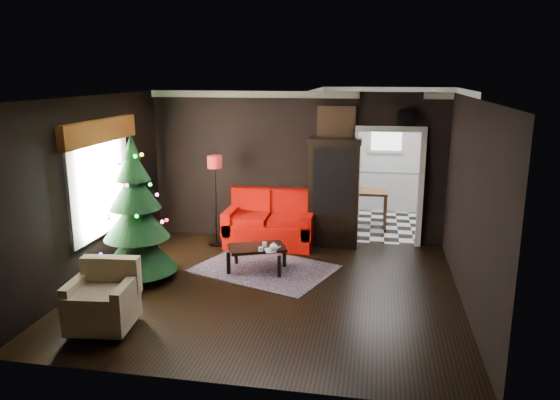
% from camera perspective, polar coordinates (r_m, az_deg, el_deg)
% --- Properties ---
extents(floor, '(5.50, 5.50, 0.00)m').
position_cam_1_polar(floor, '(8.00, -1.18, -9.54)').
color(floor, black).
rests_on(floor, ground).
extents(ceiling, '(5.50, 5.50, 0.00)m').
position_cam_1_polar(ceiling, '(7.37, -1.28, 10.92)').
color(ceiling, white).
rests_on(ceiling, ground).
extents(wall_back, '(5.50, 0.00, 5.50)m').
position_cam_1_polar(wall_back, '(9.97, 1.66, 3.52)').
color(wall_back, black).
rests_on(wall_back, ground).
extents(wall_front, '(5.50, 0.00, 5.50)m').
position_cam_1_polar(wall_front, '(5.23, -6.75, -5.94)').
color(wall_front, black).
rests_on(wall_front, ground).
extents(wall_left, '(0.00, 5.50, 5.50)m').
position_cam_1_polar(wall_left, '(8.54, -19.62, 1.02)').
color(wall_left, black).
rests_on(wall_left, ground).
extents(wall_right, '(0.00, 5.50, 5.50)m').
position_cam_1_polar(wall_right, '(7.52, 19.76, -0.62)').
color(wall_right, black).
rests_on(wall_right, ground).
extents(doorway, '(1.10, 0.10, 2.10)m').
position_cam_1_polar(doorway, '(9.93, 11.38, 1.16)').
color(doorway, silver).
rests_on(doorway, ground).
extents(left_window, '(0.05, 1.60, 1.40)m').
position_cam_1_polar(left_window, '(8.68, -18.77, 1.61)').
color(left_window, white).
rests_on(left_window, wall_left).
extents(valance, '(0.12, 2.10, 0.35)m').
position_cam_1_polar(valance, '(8.52, -18.72, 7.00)').
color(valance, brown).
rests_on(valance, wall_left).
extents(kitchen_floor, '(3.00, 3.00, 0.00)m').
position_cam_1_polar(kitchen_floor, '(11.64, 11.05, -2.33)').
color(kitchen_floor, white).
rests_on(kitchen_floor, ground).
extents(kitchen_window, '(0.70, 0.06, 0.70)m').
position_cam_1_polar(kitchen_window, '(12.74, 11.36, 6.82)').
color(kitchen_window, white).
rests_on(kitchen_window, ground).
extents(rug, '(2.52, 2.18, 0.01)m').
position_cam_1_polar(rug, '(8.77, -1.65, -7.37)').
color(rug, '#2A2327').
rests_on(rug, ground).
extents(loveseat, '(1.70, 0.90, 1.00)m').
position_cam_1_polar(loveseat, '(9.81, -1.09, -2.04)').
color(loveseat, maroon).
rests_on(loveseat, ground).
extents(curio_cabinet, '(0.90, 0.45, 1.90)m').
position_cam_1_polar(curio_cabinet, '(9.76, 5.79, 0.53)').
color(curio_cabinet, black).
rests_on(curio_cabinet, ground).
extents(floor_lamp, '(0.33, 0.33, 1.68)m').
position_cam_1_polar(floor_lamp, '(9.82, -6.90, -0.13)').
color(floor_lamp, black).
rests_on(floor_lamp, ground).
extents(christmas_tree, '(1.21, 1.21, 2.27)m').
position_cam_1_polar(christmas_tree, '(8.34, -15.20, -1.43)').
color(christmas_tree, black).
rests_on(christmas_tree, ground).
extents(armchair, '(0.86, 0.86, 0.80)m').
position_cam_1_polar(armchair, '(7.01, -18.59, -9.64)').
color(armchair, tan).
rests_on(armchair, ground).
extents(coffee_table, '(1.03, 0.84, 0.40)m').
position_cam_1_polar(coffee_table, '(8.64, -2.47, -6.25)').
color(coffee_table, black).
rests_on(coffee_table, rug).
extents(teapot, '(0.19, 0.19, 0.15)m').
position_cam_1_polar(teapot, '(8.29, -0.70, -5.10)').
color(teapot, silver).
rests_on(teapot, coffee_table).
extents(cup_a, '(0.08, 0.08, 0.06)m').
position_cam_1_polar(cup_a, '(8.57, -1.67, -4.76)').
color(cup_a, white).
rests_on(cup_a, coffee_table).
extents(cup_b, '(0.09, 0.09, 0.06)m').
position_cam_1_polar(cup_b, '(8.34, -2.08, -5.29)').
color(cup_b, white).
rests_on(cup_b, coffee_table).
extents(book, '(0.16, 0.07, 0.23)m').
position_cam_1_polar(book, '(8.30, -1.59, -4.78)').
color(book, gray).
rests_on(book, coffee_table).
extents(wall_clock, '(0.32, 0.32, 0.06)m').
position_cam_1_polar(wall_clock, '(9.70, 13.25, 8.72)').
color(wall_clock, white).
rests_on(wall_clock, wall_back).
extents(painting, '(0.62, 0.05, 0.52)m').
position_cam_1_polar(painting, '(9.73, 6.06, 8.25)').
color(painting, '#B17B3A').
rests_on(painting, wall_back).
extents(kitchen_counter, '(1.80, 0.60, 0.90)m').
position_cam_1_polar(kitchen_counter, '(12.70, 11.11, 1.09)').
color(kitchen_counter, white).
rests_on(kitchen_counter, ground).
extents(kitchen_table, '(0.70, 0.70, 0.75)m').
position_cam_1_polar(kitchen_table, '(11.25, 9.62, -0.85)').
color(kitchen_table, brown).
rests_on(kitchen_table, ground).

